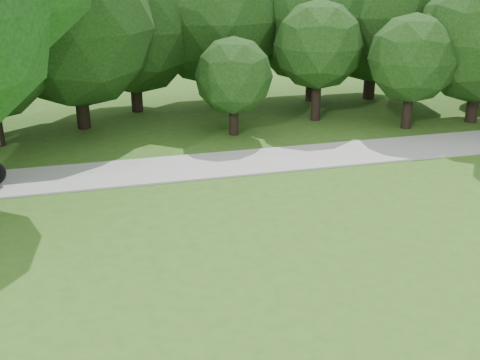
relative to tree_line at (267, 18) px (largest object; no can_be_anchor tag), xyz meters
name	(u,v)px	position (x,y,z in m)	size (l,w,h in m)	color
ground	(453,285)	(-0.44, -14.72, -3.63)	(100.00, 100.00, 0.00)	#345F1B
walkway	(312,156)	(-0.44, -6.72, -3.60)	(60.00, 2.20, 0.06)	#A6A6A1
tree_line	(267,18)	(0.00, 0.00, 0.00)	(39.61, 11.95, 7.71)	black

